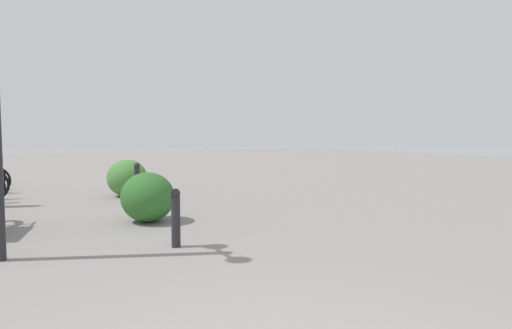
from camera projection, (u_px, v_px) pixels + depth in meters
The scene contains 4 objects.
bollard_near at pixel (176, 217), 5.78m from camera, with size 0.13×0.13×0.79m.
bollard_mid at pixel (137, 182), 9.55m from camera, with size 0.13×0.13×0.88m.
shrub_low at pixel (148, 197), 7.45m from camera, with size 1.00×0.90×0.85m.
shrub_round at pixel (127, 178), 10.47m from camera, with size 1.04×0.94×0.89m.
Camera 1 is at (-1.78, 1.16, 1.51)m, focal length 30.57 mm.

